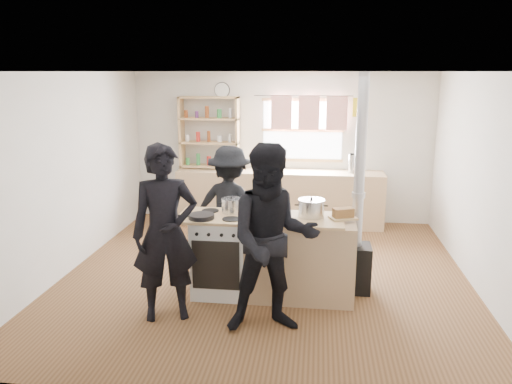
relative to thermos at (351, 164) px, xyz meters
The scene contains 14 objects.
ground 2.72m from the thermos, 117.56° to the right, with size 5.00×5.00×0.01m, color brown.
back_counter 1.30m from the thermos, behind, with size 3.40×0.55×0.90m, color tan.
shelving_unit 2.41m from the thermos, behind, with size 1.00×0.28×1.20m.
thermos is the anchor object (origin of this frame).
cooking_island 3.01m from the thermos, 110.10° to the right, with size 1.97×0.64×0.93m.
skillet_greens 3.43m from the thermos, 121.39° to the right, with size 0.28×0.28×0.05m.
roast_tray 2.94m from the thermos, 111.20° to the right, with size 0.40×0.36×0.07m.
stockpot_stove 3.04m from the thermos, 119.54° to the right, with size 0.23×0.23×0.19m.
stockpot_counter 2.77m from the thermos, 102.47° to the right, with size 0.30×0.30×0.22m.
bread_board 2.75m from the thermos, 95.18° to the right, with size 0.33×0.29×0.12m.
flue_heater 2.56m from the thermos, 91.71° to the right, with size 0.35×0.35×2.50m.
person_near_left 3.99m from the thermos, 120.88° to the right, with size 0.66×0.44×1.82m, color black.
person_near_right 3.67m from the thermos, 104.96° to the right, with size 0.90×0.70×1.86m, color black.
person_far 2.52m from the thermos, 131.35° to the right, with size 1.02×0.59×1.58m, color black.
Camera 1 is at (0.62, -5.84, 2.50)m, focal length 35.00 mm.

